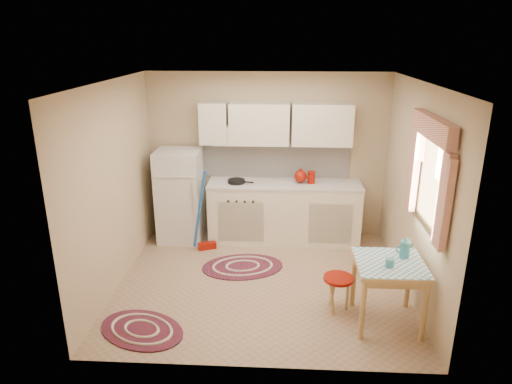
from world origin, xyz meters
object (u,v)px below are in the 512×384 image
Objects in this scene: table at (387,293)px; stool at (338,293)px; base_cabinets at (284,213)px; fridge at (180,196)px.

stool is at bearing 157.81° from table.
base_cabinets is 1.99m from stool.
base_cabinets is at bearing 117.96° from table.
fridge reaches higher than table.
table is (2.68, -2.04, -0.34)m from fridge.
fridge reaches higher than stool.
table is at bearing -62.04° from base_cabinets.
fridge is 3.38m from table.
fridge is at bearing 139.90° from stool.
stool is (0.61, -1.88, -0.23)m from base_cabinets.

